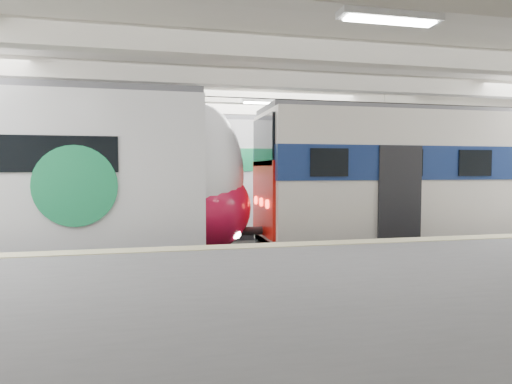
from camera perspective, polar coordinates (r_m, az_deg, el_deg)
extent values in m
cube|color=black|center=(12.62, 3.31, -9.55)|extent=(36.00, 24.00, 0.10)
cube|color=silver|center=(12.64, 3.39, 16.07)|extent=(36.00, 24.00, 0.20)
cube|color=beige|center=(22.11, -3.61, 3.16)|extent=(30.00, 0.10, 5.50)
cube|color=#5B5B5D|center=(6.65, 19.06, -15.96)|extent=(30.00, 7.00, 1.10)
cube|color=beige|center=(9.36, 8.68, -6.76)|extent=(30.00, 0.50, 0.02)
cube|color=beige|center=(14.87, -11.06, 3.18)|extent=(0.50, 0.50, 5.50)
cube|color=beige|center=(17.02, 17.01, 3.08)|extent=(0.50, 0.50, 5.50)
cube|color=beige|center=(12.58, 3.38, 14.74)|extent=(30.00, 18.00, 0.50)
cube|color=#59544C|center=(12.59, 3.31, -8.97)|extent=(30.00, 1.52, 0.16)
cube|color=#59544C|center=(17.87, -1.43, -5.39)|extent=(30.00, 1.52, 0.16)
cylinder|color=black|center=(12.47, 3.37, 12.27)|extent=(30.00, 0.03, 0.03)
cylinder|color=black|center=(17.79, -1.45, 9.49)|extent=(30.00, 0.03, 0.03)
cube|color=white|center=(10.63, 6.37, 15.08)|extent=(26.00, 8.40, 0.12)
ellipsoid|color=silver|center=(11.91, -7.43, 2.15)|extent=(2.38, 2.94, 3.96)
ellipsoid|color=#AF0E30|center=(11.96, -6.82, -2.10)|extent=(2.53, 3.00, 2.42)
cylinder|color=#198D52|center=(10.53, -22.99, 0.73)|extent=(1.86, 0.06, 1.86)
cube|color=beige|center=(15.23, 26.65, 1.65)|extent=(13.47, 2.95, 3.83)
cube|color=navy|center=(15.23, 26.69, 3.38)|extent=(13.51, 3.01, 0.93)
cube|color=#B1120B|center=(12.21, 0.97, -0.81)|extent=(0.08, 2.51, 2.11)
cube|color=black|center=(12.21, 0.98, 6.75)|extent=(0.08, 2.36, 1.38)
cube|color=#4C4C51|center=(15.32, 26.83, 9.14)|extent=(13.47, 2.30, 0.16)
cube|color=black|center=(15.41, 26.47, -6.05)|extent=(13.47, 2.07, 0.70)
cube|color=silver|center=(17.46, -18.22, 2.31)|extent=(15.01, 3.54, 4.05)
cube|color=#198D52|center=(17.46, -18.25, 4.06)|extent=(15.05, 3.61, 0.85)
cube|color=#4C4C51|center=(17.57, -18.34, 9.27)|extent=(14.99, 3.01, 0.16)
cube|color=black|center=(17.62, -18.10, -4.94)|extent=(15.00, 3.22, 0.60)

